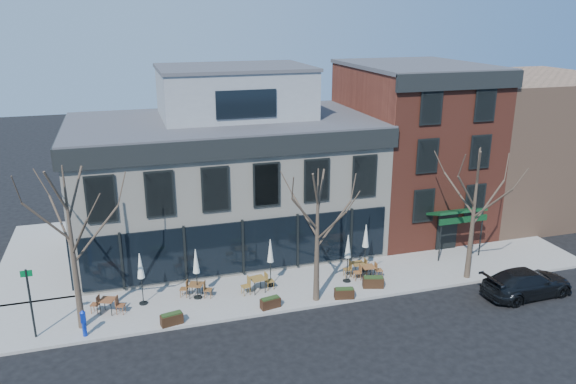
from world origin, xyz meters
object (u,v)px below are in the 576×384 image
object	(u,v)px
call_box	(84,322)
umbrella_0	(141,269)
cafe_set_0	(108,304)
parked_sedan	(527,283)

from	to	relation	value
call_box	umbrella_0	distance (m)	3.79
call_box	cafe_set_0	xyz separation A→B (m)	(1.02, 1.85, -0.23)
parked_sedan	cafe_set_0	bearing A→B (deg)	75.66
parked_sedan	call_box	size ratio (longest dim) A/B	3.82
cafe_set_0	umbrella_0	xyz separation A→B (m)	(1.71, 0.44, 1.50)
parked_sedan	umbrella_0	distance (m)	20.13
parked_sedan	call_box	xyz separation A→B (m)	(-22.26, 2.37, 0.12)
call_box	cafe_set_0	distance (m)	2.13
cafe_set_0	call_box	bearing A→B (deg)	-118.81
call_box	umbrella_0	bearing A→B (deg)	40.02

